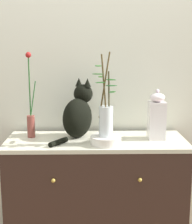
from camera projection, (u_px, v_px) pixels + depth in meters
wall_back at (95, 63)px, 2.34m from camera, size 4.40×0.08×2.60m
sideboard at (96, 199)px, 2.22m from camera, size 1.15×0.46×0.83m
cat_sitting at (78, 114)px, 2.17m from camera, size 0.30×0.37×0.38m
vase_slim_green at (31, 117)px, 2.17m from camera, size 0.07×0.05×0.55m
bowl_porcelain at (106, 140)px, 2.04m from camera, size 0.19×0.19×0.05m
vase_glass_clear at (106, 116)px, 2.01m from camera, size 0.15×0.17×0.50m
jar_lidded_porcelain at (157, 117)px, 2.14m from camera, size 0.10×0.10×0.32m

